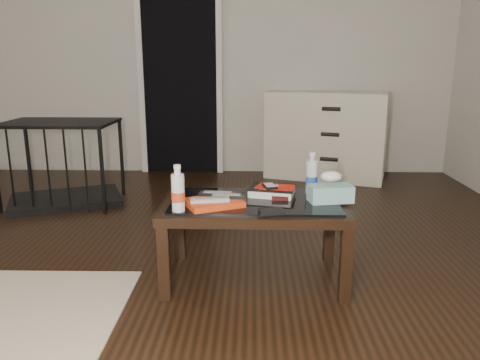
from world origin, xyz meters
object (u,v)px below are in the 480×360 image
at_px(textbook, 272,191).
at_px(water_bottle_right, 312,173).
at_px(pet_crate, 64,177).
at_px(water_bottle_left, 178,188).
at_px(coffee_table, 255,211).
at_px(dresser, 326,135).
at_px(tissue_box, 330,193).

height_order(textbook, water_bottle_right, water_bottle_right).
relative_size(pet_crate, water_bottle_right, 4.46).
distance_m(water_bottle_left, water_bottle_right, 0.79).
xyz_separation_m(coffee_table, dresser, (0.75, 2.41, 0.05)).
height_order(coffee_table, water_bottle_left, water_bottle_left).
xyz_separation_m(pet_crate, tissue_box, (2.04, -1.42, 0.28)).
xyz_separation_m(coffee_table, tissue_box, (0.41, -0.02, 0.11)).
xyz_separation_m(coffee_table, textbook, (0.10, 0.10, 0.09)).
xyz_separation_m(water_bottle_left, water_bottle_right, (0.71, 0.35, 0.00)).
distance_m(water_bottle_left, tissue_box, 0.82).
bearing_deg(tissue_box, coffee_table, 167.77).
bearing_deg(pet_crate, coffee_table, -63.27).
relative_size(pet_crate, textbook, 4.25).
distance_m(coffee_table, textbook, 0.17).
relative_size(dresser, water_bottle_left, 5.44).
bearing_deg(coffee_table, pet_crate, 139.32).
bearing_deg(coffee_table, tissue_box, -2.51).
relative_size(textbook, water_bottle_right, 1.05).
height_order(water_bottle_right, tissue_box, water_bottle_right).
height_order(textbook, water_bottle_left, water_bottle_left).
bearing_deg(tissue_box, dresser, 72.22).
bearing_deg(tissue_box, textbook, 148.93).
bearing_deg(tissue_box, water_bottle_right, 107.03).
relative_size(coffee_table, dresser, 0.77).
bearing_deg(pet_crate, dresser, 0.23).
height_order(dresser, pet_crate, dresser).
relative_size(water_bottle_left, tissue_box, 1.03).
distance_m(textbook, water_bottle_right, 0.25).
height_order(dresser, textbook, dresser).
distance_m(coffee_table, tissue_box, 0.42).
distance_m(pet_crate, water_bottle_left, 2.07).
relative_size(dresser, pet_crate, 1.22).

